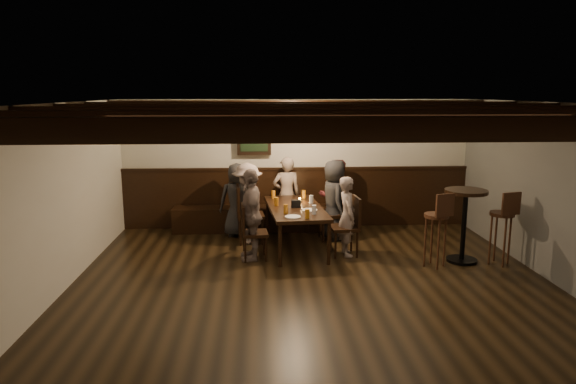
{
  "coord_description": "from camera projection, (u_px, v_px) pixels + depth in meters",
  "views": [
    {
      "loc": [
        -0.71,
        -6.05,
        2.54
      ],
      "look_at": [
        -0.29,
        1.3,
        1.09
      ],
      "focal_mm": 32.0,
      "sensor_mm": 36.0,
      "label": 1
    }
  ],
  "objects": [
    {
      "name": "chair_right_far",
      "position": [
        345.0,
        237.0,
        8.07
      ],
      "size": [
        0.46,
        0.46,
        0.93
      ],
      "rotation": [
        0.0,
        0.0,
        1.66
      ],
      "color": "black",
      "rests_on": "floor"
    },
    {
      "name": "high_top_table",
      "position": [
        465.0,
        215.0,
        7.66
      ],
      "size": [
        0.63,
        0.63,
        1.11
      ],
      "color": "black",
      "rests_on": "floor"
    },
    {
      "name": "person_bench_left",
      "position": [
        237.0,
        200.0,
        9.08
      ],
      "size": [
        0.67,
        0.47,
        1.31
      ],
      "primitive_type": "imported",
      "rotation": [
        0.0,
        0.0,
        3.23
      ],
      "color": "#2A2A2D",
      "rests_on": "floor"
    },
    {
      "name": "person_right_near",
      "position": [
        334.0,
        200.0,
        8.87
      ],
      "size": [
        0.5,
        0.72,
        1.39
      ],
      "primitive_type": "imported",
      "rotation": [
        0.0,
        0.0,
        1.66
      ],
      "color": "black",
      "rests_on": "floor"
    },
    {
      "name": "bar_stool_left",
      "position": [
        435.0,
        239.0,
        7.49
      ],
      "size": [
        0.39,
        0.4,
        1.13
      ],
      "rotation": [
        0.0,
        0.0,
        0.36
      ],
      "color": "#362011",
      "rests_on": "floor"
    },
    {
      "name": "plate_near",
      "position": [
        293.0,
        217.0,
        7.62
      ],
      "size": [
        0.24,
        0.24,
        0.01
      ],
      "primitive_type": "cylinder",
      "color": "white",
      "rests_on": "dining_table"
    },
    {
      "name": "person_left_far",
      "position": [
        251.0,
        214.0,
        7.78
      ],
      "size": [
        0.41,
        0.85,
        1.41
      ],
      "primitive_type": "imported",
      "rotation": [
        0.0,
        0.0,
        -1.49
      ],
      "color": "gray",
      "rests_on": "floor"
    },
    {
      "name": "chair_right_near",
      "position": [
        332.0,
        223.0,
        8.94
      ],
      "size": [
        0.46,
        0.46,
        0.92
      ],
      "rotation": [
        0.0,
        0.0,
        1.66
      ],
      "color": "black",
      "rests_on": "floor"
    },
    {
      "name": "person_bench_right",
      "position": [
        337.0,
        196.0,
        9.33
      ],
      "size": [
        0.69,
        0.56,
        1.34
      ],
      "primitive_type": "imported",
      "rotation": [
        0.0,
        0.0,
        3.23
      ],
      "color": "#541C20",
      "rests_on": "floor"
    },
    {
      "name": "pint_d",
      "position": [
        311.0,
        199.0,
        8.55
      ],
      "size": [
        0.07,
        0.07,
        0.14
      ],
      "primitive_type": "cylinder",
      "color": "silver",
      "rests_on": "dining_table"
    },
    {
      "name": "chair_left_near",
      "position": [
        250.0,
        225.0,
        8.74
      ],
      "size": [
        0.49,
        0.49,
        0.99
      ],
      "rotation": [
        0.0,
        0.0,
        -1.49
      ],
      "color": "black",
      "rests_on": "floor"
    },
    {
      "name": "plate_far",
      "position": [
        310.0,
        210.0,
        8.06
      ],
      "size": [
        0.24,
        0.24,
        0.01
      ],
      "primitive_type": "cylinder",
      "color": "white",
      "rests_on": "dining_table"
    },
    {
      "name": "pint_f",
      "position": [
        314.0,
        210.0,
        7.8
      ],
      "size": [
        0.07,
        0.07,
        0.14
      ],
      "primitive_type": "cylinder",
      "color": "silver",
      "rests_on": "dining_table"
    },
    {
      "name": "person_left_near",
      "position": [
        247.0,
        203.0,
        8.66
      ],
      "size": [
        0.58,
        0.92,
        1.37
      ],
      "primitive_type": "imported",
      "rotation": [
        0.0,
        0.0,
        -1.49
      ],
      "color": "gray",
      "rests_on": "floor"
    },
    {
      "name": "pint_b",
      "position": [
        304.0,
        194.0,
        8.98
      ],
      "size": [
        0.07,
        0.07,
        0.14
      ],
      "primitive_type": "cylinder",
      "color": "#BF7219",
      "rests_on": "dining_table"
    },
    {
      "name": "person_bench_centre",
      "position": [
        286.0,
        195.0,
        9.35
      ],
      "size": [
        0.53,
        0.37,
        1.38
      ],
      "primitive_type": "imported",
      "rotation": [
        0.0,
        0.0,
        3.23
      ],
      "color": "gray",
      "rests_on": "floor"
    },
    {
      "name": "condiment_caddy",
      "position": [
        296.0,
        204.0,
        8.26
      ],
      "size": [
        0.15,
        0.1,
        0.12
      ],
      "primitive_type": "cube",
      "color": "black",
      "rests_on": "dining_table"
    },
    {
      "name": "room",
      "position": [
        285.0,
        183.0,
        8.4
      ],
      "size": [
        7.0,
        7.0,
        7.0
      ],
      "color": "black",
      "rests_on": "ground"
    },
    {
      "name": "dining_table",
      "position": [
        295.0,
        210.0,
        8.33
      ],
      "size": [
        1.0,
        1.94,
        0.7
      ],
      "rotation": [
        0.0,
        0.0,
        0.09
      ],
      "color": "black",
      "rests_on": "floor"
    },
    {
      "name": "pint_e",
      "position": [
        286.0,
        209.0,
        7.84
      ],
      "size": [
        0.07,
        0.07,
        0.14
      ],
      "primitive_type": "cylinder",
      "color": "#BF7219",
      "rests_on": "dining_table"
    },
    {
      "name": "candle",
      "position": [
        300.0,
        201.0,
        8.63
      ],
      "size": [
        0.05,
        0.05,
        0.05
      ],
      "primitive_type": "cylinder",
      "color": "beige",
      "rests_on": "dining_table"
    },
    {
      "name": "chair_left_far",
      "position": [
        254.0,
        242.0,
        7.87
      ],
      "size": [
        0.42,
        0.42,
        0.86
      ],
      "rotation": [
        0.0,
        0.0,
        -1.49
      ],
      "color": "black",
      "rests_on": "floor"
    },
    {
      "name": "pint_a",
      "position": [
        273.0,
        195.0,
        8.95
      ],
      "size": [
        0.07,
        0.07,
        0.14
      ],
      "primitive_type": "cylinder",
      "color": "#BF7219",
      "rests_on": "dining_table"
    },
    {
      "name": "person_right_far",
      "position": [
        347.0,
        216.0,
        8.01
      ],
      "size": [
        0.34,
        0.48,
        1.25
      ],
      "primitive_type": "imported",
      "rotation": [
        0.0,
        0.0,
        1.66
      ],
      "color": "gray",
      "rests_on": "floor"
    },
    {
      "name": "pint_c",
      "position": [
        276.0,
        202.0,
        8.37
      ],
      "size": [
        0.07,
        0.07,
        0.14
      ],
      "primitive_type": "cylinder",
      "color": "#BF7219",
      "rests_on": "dining_table"
    },
    {
      "name": "bar_stool_right",
      "position": [
        500.0,
        237.0,
        7.6
      ],
      "size": [
        0.38,
        0.39,
        1.13
      ],
      "rotation": [
        0.0,
        0.0,
        0.26
      ],
      "color": "#362011",
      "rests_on": "floor"
    },
    {
      "name": "pint_g",
      "position": [
        307.0,
        214.0,
        7.54
      ],
      "size": [
        0.07,
        0.07,
        0.14
      ],
      "primitive_type": "cylinder",
      "color": "#BF7219",
      "rests_on": "dining_table"
    }
  ]
}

